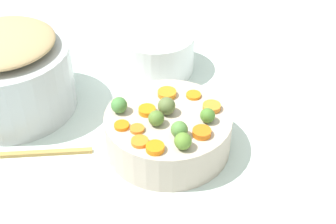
% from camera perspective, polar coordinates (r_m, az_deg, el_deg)
% --- Properties ---
extents(tabletop, '(2.40, 2.40, 0.02)m').
position_cam_1_polar(tabletop, '(1.03, -1.54, -2.57)').
color(tabletop, silver).
rests_on(tabletop, ground).
extents(serving_bowl_carrots, '(0.25, 0.25, 0.08)m').
position_cam_1_polar(serving_bowl_carrots, '(0.95, 0.00, -2.38)').
color(serving_bowl_carrots, '#C0AB9B').
rests_on(serving_bowl_carrots, tabletop).
extents(metal_pot, '(0.28, 0.28, 0.15)m').
position_cam_1_polar(metal_pot, '(1.10, -18.48, 3.77)').
color(metal_pot, '#B4B7BD').
rests_on(metal_pot, tabletop).
extents(stuffing_mound, '(0.23, 0.23, 0.04)m').
position_cam_1_polar(stuffing_mound, '(1.05, -19.48, 7.93)').
color(stuffing_mound, tan).
rests_on(stuffing_mound, metal_pot).
extents(carrot_slice_0, '(0.03, 0.03, 0.01)m').
position_cam_1_polar(carrot_slice_0, '(0.90, -5.58, -1.64)').
color(carrot_slice_0, orange).
rests_on(carrot_slice_0, serving_bowl_carrots).
extents(carrot_slice_1, '(0.04, 0.04, 0.01)m').
position_cam_1_polar(carrot_slice_1, '(0.98, 3.08, 2.04)').
color(carrot_slice_1, orange).
rests_on(carrot_slice_1, serving_bowl_carrots).
extents(carrot_slice_2, '(0.04, 0.04, 0.01)m').
position_cam_1_polar(carrot_slice_2, '(0.85, -1.56, -4.32)').
color(carrot_slice_2, orange).
rests_on(carrot_slice_2, serving_bowl_carrots).
extents(carrot_slice_3, '(0.04, 0.04, 0.01)m').
position_cam_1_polar(carrot_slice_3, '(0.87, -3.42, -3.57)').
color(carrot_slice_3, orange).
rests_on(carrot_slice_3, serving_bowl_carrots).
extents(carrot_slice_4, '(0.05, 0.05, 0.01)m').
position_cam_1_polar(carrot_slice_4, '(0.93, -2.53, 0.20)').
color(carrot_slice_4, orange).
rests_on(carrot_slice_4, serving_bowl_carrots).
extents(carrot_slice_5, '(0.04, 0.04, 0.01)m').
position_cam_1_polar(carrot_slice_5, '(0.98, -0.12, 2.26)').
color(carrot_slice_5, orange).
rests_on(carrot_slice_5, serving_bowl_carrots).
extents(carrot_slice_6, '(0.05, 0.05, 0.01)m').
position_cam_1_polar(carrot_slice_6, '(0.95, 5.27, 0.62)').
color(carrot_slice_6, orange).
rests_on(carrot_slice_6, serving_bowl_carrots).
extents(carrot_slice_7, '(0.04, 0.04, 0.01)m').
position_cam_1_polar(carrot_slice_7, '(0.90, -3.73, -2.05)').
color(carrot_slice_7, orange).
rests_on(carrot_slice_7, serving_bowl_carrots).
extents(carrot_slice_8, '(0.05, 0.05, 0.01)m').
position_cam_1_polar(carrot_slice_8, '(0.88, 4.08, -2.47)').
color(carrot_slice_8, orange).
rests_on(carrot_slice_8, serving_bowl_carrots).
extents(brussels_sprout_0, '(0.03, 0.03, 0.03)m').
position_cam_1_polar(brussels_sprout_0, '(0.85, 1.81, -3.52)').
color(brussels_sprout_0, olive).
rests_on(brussels_sprout_0, serving_bowl_carrots).
extents(brussels_sprout_1, '(0.03, 0.03, 0.03)m').
position_cam_1_polar(brussels_sprout_1, '(0.90, -1.43, -0.75)').
color(brussels_sprout_1, '#54782F').
rests_on(brussels_sprout_1, serving_bowl_carrots).
extents(brussels_sprout_2, '(0.03, 0.03, 0.03)m').
position_cam_1_polar(brussels_sprout_2, '(0.93, -5.90, 0.83)').
color(brussels_sprout_2, '#49813E').
rests_on(brussels_sprout_2, serving_bowl_carrots).
extents(brussels_sprout_3, '(0.03, 0.03, 0.03)m').
position_cam_1_polar(brussels_sprout_3, '(0.87, 1.37, -2.12)').
color(brussels_sprout_3, '#53823C').
rests_on(brussels_sprout_3, serving_bowl_carrots).
extents(brussels_sprout_4, '(0.03, 0.03, 0.03)m').
position_cam_1_polar(brussels_sprout_4, '(0.91, 4.78, -0.41)').
color(brussels_sprout_4, '#4A7B2C').
rests_on(brussels_sprout_4, serving_bowl_carrots).
extents(brussels_sprout_5, '(0.03, 0.03, 0.03)m').
position_cam_1_polar(brussels_sprout_5, '(0.93, -0.17, 0.73)').
color(brussels_sprout_5, '#5A6B39').
rests_on(brussels_sprout_5, serving_bowl_carrots).
extents(casserole_dish, '(0.18, 0.18, 0.10)m').
position_cam_1_polar(casserole_dish, '(1.19, -1.33, 7.20)').
color(casserole_dish, white).
rests_on(casserole_dish, tabletop).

